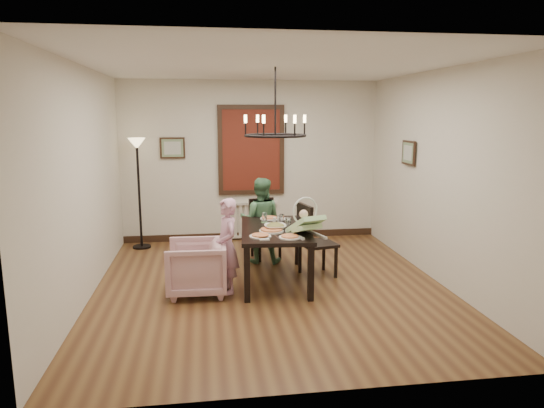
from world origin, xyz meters
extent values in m
cube|color=brown|center=(0.00, 0.00, 0.00)|extent=(4.50, 5.00, 0.01)
cube|color=white|center=(0.00, 0.00, 2.80)|extent=(4.50, 5.00, 0.01)
cube|color=beige|center=(0.00, 2.50, 1.40)|extent=(4.50, 0.01, 2.80)
cube|color=beige|center=(-2.25, 0.00, 1.40)|extent=(0.01, 5.00, 2.80)
cube|color=beige|center=(2.25, 0.00, 1.40)|extent=(0.01, 5.00, 2.80)
cube|color=black|center=(0.09, 0.18, 0.71)|extent=(1.01, 1.64, 0.05)
cube|color=black|center=(-0.35, -0.51, 0.34)|extent=(0.07, 0.07, 0.69)
cube|color=black|center=(-0.23, 0.94, 0.34)|extent=(0.07, 0.07, 0.69)
cube|color=black|center=(0.41, -0.57, 0.34)|extent=(0.07, 0.07, 0.69)
cube|color=black|center=(0.53, 0.87, 0.34)|extent=(0.07, 0.07, 0.69)
imported|color=#C899A8|center=(-0.95, -0.12, 0.34)|extent=(0.76, 0.74, 0.67)
imported|color=#CC90AC|center=(-0.57, -0.13, 0.50)|extent=(0.33, 0.41, 0.99)
imported|color=#497B53|center=(0.00, 1.07, 0.54)|extent=(0.59, 0.51, 1.07)
imported|color=white|center=(0.07, 0.07, 0.78)|extent=(0.34, 0.34, 0.08)
cylinder|color=tan|center=(0.01, -0.02, 0.76)|extent=(0.32, 0.32, 0.04)
cylinder|color=silver|center=(0.25, 0.11, 0.81)|extent=(0.08, 0.08, 0.15)
cube|color=#571B11|center=(0.00, 2.46, 1.60)|extent=(1.00, 0.03, 1.40)
cube|color=black|center=(-1.35, 2.47, 1.65)|extent=(0.42, 0.03, 0.36)
cube|color=black|center=(2.21, 0.90, 1.65)|extent=(0.03, 0.42, 0.36)
torus|color=black|center=(0.09, 0.18, 1.95)|extent=(0.80, 0.80, 0.04)
camera|label=1|loc=(-0.83, -5.99, 2.22)|focal=32.00mm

